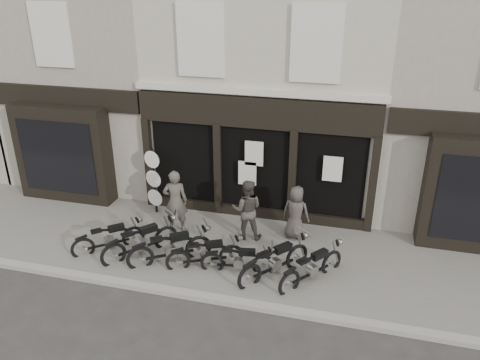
% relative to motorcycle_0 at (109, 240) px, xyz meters
% --- Properties ---
extents(ground_plane, '(90.00, 90.00, 0.00)m').
position_rel_motorcycle_0_xyz_m(ground_plane, '(3.42, -0.05, -0.38)').
color(ground_plane, '#2D2B28').
rests_on(ground_plane, ground).
extents(pavement, '(30.00, 4.20, 0.12)m').
position_rel_motorcycle_0_xyz_m(pavement, '(3.42, 0.85, -0.32)').
color(pavement, '#635E57').
rests_on(pavement, ground_plane).
extents(kerb, '(30.00, 0.25, 0.13)m').
position_rel_motorcycle_0_xyz_m(kerb, '(3.42, -1.30, -0.32)').
color(kerb, gray).
rests_on(kerb, ground_plane).
extents(central_building, '(7.30, 6.22, 8.34)m').
position_rel_motorcycle_0_xyz_m(central_building, '(3.42, 5.90, 3.70)').
color(central_building, '#B2AD99').
rests_on(central_building, ground).
extents(neighbour_left, '(5.60, 6.73, 8.34)m').
position_rel_motorcycle_0_xyz_m(neighbour_left, '(-2.93, 5.85, 3.66)').
color(neighbour_left, gray).
rests_on(neighbour_left, ground).
extents(neighbour_right, '(5.60, 6.73, 8.34)m').
position_rel_motorcycle_0_xyz_m(neighbour_right, '(9.77, 5.85, 3.66)').
color(neighbour_right, gray).
rests_on(neighbour_right, ground).
extents(motorcycle_0, '(1.66, 1.51, 0.97)m').
position_rel_motorcycle_0_xyz_m(motorcycle_0, '(0.00, 0.00, 0.00)').
color(motorcycle_0, black).
rests_on(motorcycle_0, ground).
extents(motorcycle_1, '(1.64, 1.87, 1.07)m').
position_rel_motorcycle_0_xyz_m(motorcycle_1, '(0.95, -0.00, 0.04)').
color(motorcycle_1, black).
rests_on(motorcycle_1, ground).
extents(motorcycle_2, '(2.00, 1.51, 1.09)m').
position_rel_motorcycle_0_xyz_m(motorcycle_2, '(1.86, -0.13, 0.05)').
color(motorcycle_2, black).
rests_on(motorcycle_2, ground).
extents(motorcycle_3, '(1.88, 1.16, 0.97)m').
position_rel_motorcycle_0_xyz_m(motorcycle_3, '(2.82, -0.09, 0.00)').
color(motorcycle_3, black).
rests_on(motorcycle_3, ground).
extents(motorcycle_4, '(1.91, 0.62, 0.92)m').
position_rel_motorcycle_0_xyz_m(motorcycle_4, '(3.71, -0.12, -0.02)').
color(motorcycle_4, black).
rests_on(motorcycle_4, ground).
extents(motorcycle_5, '(1.64, 1.88, 1.08)m').
position_rel_motorcycle_0_xyz_m(motorcycle_5, '(4.63, -0.04, 0.04)').
color(motorcycle_5, black).
rests_on(motorcycle_5, ground).
extents(motorcycle_6, '(1.52, 1.80, 1.02)m').
position_rel_motorcycle_0_xyz_m(motorcycle_6, '(5.55, -0.03, 0.02)').
color(motorcycle_6, black).
rests_on(motorcycle_6, ground).
extents(man_left, '(0.79, 0.63, 1.90)m').
position_rel_motorcycle_0_xyz_m(man_left, '(1.41, 1.43, 0.69)').
color(man_left, '#46433A').
rests_on(man_left, pavement).
extents(man_centre, '(0.96, 0.80, 1.77)m').
position_rel_motorcycle_0_xyz_m(man_centre, '(3.50, 1.57, 0.62)').
color(man_centre, '#3E3832').
rests_on(man_centre, pavement).
extents(man_right, '(0.84, 0.61, 1.59)m').
position_rel_motorcycle_0_xyz_m(man_right, '(4.84, 1.91, 0.53)').
color(man_right, '#3D3833').
rests_on(man_right, pavement).
extents(advert_sign_post, '(0.55, 0.36, 2.28)m').
position_rel_motorcycle_0_xyz_m(advert_sign_post, '(0.34, 2.33, 0.72)').
color(advert_sign_post, black).
rests_on(advert_sign_post, ground).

